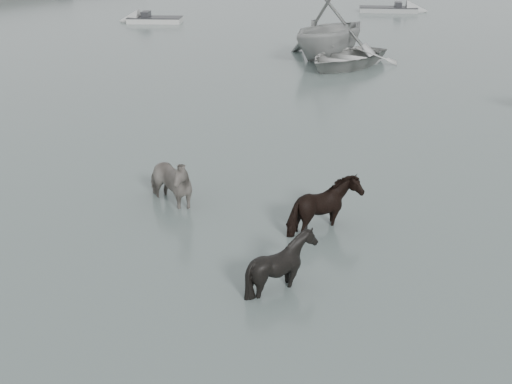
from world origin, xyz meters
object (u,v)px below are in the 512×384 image
pony_pinto (167,173)px  pony_black (282,253)px  rowboat_lead (345,55)px  pony_dark (326,200)px

pony_pinto → pony_black: size_ratio=1.35×
rowboat_lead → pony_dark: bearing=-59.8°
pony_black → pony_dark: bearing=-16.0°
pony_black → rowboat_lead: size_ratio=0.26×
pony_dark → pony_pinto: bearing=97.8°
pony_dark → pony_black: 2.53m
pony_black → rowboat_lead: pony_black is taller
pony_dark → rowboat_lead: 17.67m
pony_pinto → rowboat_lead: size_ratio=0.36×
pony_dark → rowboat_lead: (-6.67, 16.36, -0.18)m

